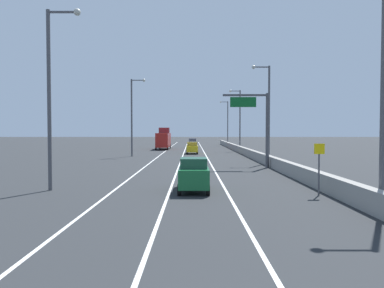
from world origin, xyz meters
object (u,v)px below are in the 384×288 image
Objects in this scene: lamp_post_left_near at (52,88)px; box_truck at (163,139)px; lamp_post_right_near at (377,73)px; lamp_post_right_second at (266,108)px; lamp_post_right_third at (238,116)px; lamp_post_right_fourth at (226,120)px; car_yellow_0 at (191,148)px; overhead_sign_gantry at (259,121)px; speed_advisory_sign at (318,165)px; car_green_1 at (193,174)px; lamp_post_left_mid at (133,112)px; car_gray_2 at (192,143)px.

box_truck is at bearing 86.84° from lamp_post_left_near.
lamp_post_right_near is 1.00× the size of lamp_post_right_second.
lamp_post_right_third is 1.00× the size of lamp_post_right_fourth.
lamp_post_left_near is (-17.48, -71.67, 0.00)m from lamp_post_right_fourth.
lamp_post_left_near is (-17.26, -45.78, 0.00)m from lamp_post_right_third.
overhead_sign_gantry is at bearing -73.47° from car_yellow_0.
lamp_post_right_fourth reaches higher than speed_advisory_sign.
car_green_1 is at bearing -1.72° from lamp_post_left_near.
lamp_post_left_near is at bearing -90.22° from lamp_post_left_mid.
lamp_post_right_second and lamp_post_right_fourth have the same top height.
lamp_post_right_fourth is at bearing 76.30° from lamp_post_left_near.
lamp_post_left_near is at bearing -103.08° from car_yellow_0.
lamp_post_right_near is 60.18m from box_truck.
overhead_sign_gantry is 0.67× the size of lamp_post_right_third.
box_truck is at bearing 82.56° from lamp_post_left_mid.
car_yellow_0 is 37.55m from car_green_1.
lamp_post_right_second is at bearing -33.07° from lamp_post_left_mid.
car_gray_2 reaches higher than car_yellow_0.
lamp_post_right_third is at bearing 88.40° from speed_advisory_sign.
lamp_post_left_near is 2.64× the size of car_green_1.
speed_advisory_sign is at bearing -79.50° from car_yellow_0.
car_yellow_0 is at bearing 106.53° from overhead_sign_gantry.
box_truck is (-5.78, 14.99, 1.05)m from car_yellow_0.
lamp_post_right_fourth is at bearing 89.79° from lamp_post_right_second.
lamp_post_left_near is at bearing -110.66° from lamp_post_right_third.
speed_advisory_sign is at bearing -93.55° from lamp_post_right_second.
car_yellow_0 is 24.05m from car_gray_2.
lamp_post_right_second reaches higher than overhead_sign_gantry.
lamp_post_right_near is at bearing -90.19° from lamp_post_right_fourth.
car_yellow_0 is (8.54, 6.22, -5.44)m from lamp_post_left_mid.
car_gray_2 is at bearing 89.73° from car_yellow_0.
speed_advisory_sign is 7.41m from car_green_1.
lamp_post_right_third is at bearing 44.63° from car_yellow_0.
lamp_post_right_second and lamp_post_left_mid have the same top height.
car_gray_2 is (-8.45, 67.34, -5.39)m from lamp_post_right_near.
car_green_1 is 61.60m from car_gray_2.
lamp_post_right_fourth reaches higher than car_yellow_0.
lamp_post_left_mid is 1.23× the size of box_truck.
overhead_sign_gantry reaches higher than car_green_1.
car_gray_2 is 0.45× the size of box_truck.
speed_advisory_sign is 55.76m from box_truck.
speed_advisory_sign is 0.27× the size of lamp_post_right_third.
lamp_post_right_second is 20.16m from car_yellow_0.
lamp_post_right_near is at bearing -34.10° from car_green_1.
lamp_post_right_fourth is 72.66m from car_green_1.
lamp_post_right_second reaches higher than car_green_1.
box_truck reaches higher than car_gray_2.
car_gray_2 is (0.03, 61.60, -0.03)m from car_green_1.
speed_advisory_sign is 0.27× the size of lamp_post_right_second.
car_green_1 is (-8.73, -71.93, -5.36)m from lamp_post_right_fourth.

